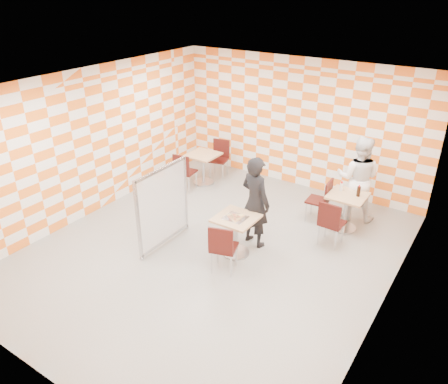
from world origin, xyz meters
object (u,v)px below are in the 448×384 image
man_dark (255,202)px  second_table (346,206)px  chair_empty_near (184,170)px  main_table (236,229)px  sport_bottle (341,187)px  soda_bottle (359,191)px  chair_second_side (323,197)px  chair_second_front (331,221)px  partition (163,206)px  chair_main_front (222,246)px  chair_empty_far (220,155)px  empty_table (203,163)px  man_white (358,178)px

man_dark → second_table: bearing=-116.5°
chair_empty_near → second_table: bearing=6.4°
main_table → chair_empty_near: chair_empty_near is taller
sport_bottle → soda_bottle: bearing=-7.7°
soda_bottle → chair_second_side: bearing=-176.7°
chair_second_front → partition: partition is taller
chair_main_front → soda_bottle: 2.97m
chair_main_front → sport_bottle: sport_bottle is taller
chair_second_front → partition: size_ratio=0.60×
chair_empty_far → empty_table: bearing=-98.2°
main_table → sport_bottle: (1.16, 2.04, 0.33)m
main_table → empty_table: (-2.28, 2.14, 0.00)m
empty_table → chair_empty_far: bearing=81.8°
second_table → man_white: man_white is taller
partition → soda_bottle: 3.72m
chair_second_front → man_white: man_white is taller
chair_empty_far → chair_main_front: bearing=-55.4°
man_white → soda_bottle: (0.19, -0.51, -0.03)m
empty_table → man_white: bearing=5.8°
chair_second_side → chair_second_front: bearing=-59.1°
chair_main_front → partition: bearing=173.4°
second_table → chair_second_side: chair_second_side is taller
chair_main_front → soda_bottle: soda_bottle is taller
soda_bottle → main_table: bearing=-127.2°
partition → chair_empty_far: bearing=105.9°
empty_table → man_dark: man_dark is taller
second_table → man_dark: size_ratio=0.43×
chair_second_side → chair_empty_far: same height
empty_table → sport_bottle: (3.43, -0.10, 0.33)m
second_table → man_white: 0.68m
main_table → chair_main_front: bearing=-78.7°
chair_second_front → man_dark: man_dark is taller
chair_empty_near → chair_second_front: bearing=-5.7°
chair_second_front → main_table: bearing=-138.6°
chair_main_front → chair_second_side: bearing=74.6°
main_table → chair_second_side: size_ratio=0.81×
chair_main_front → sport_bottle: (1.03, 2.66, 0.29)m
sport_bottle → partition: bearing=-134.4°
chair_empty_near → sport_bottle: 3.59m
partition → chair_empty_near: bearing=119.1°
chair_empty_far → soda_bottle: soda_bottle is taller
sport_bottle → chair_second_side: bearing=-164.9°
chair_main_front → second_table: bearing=64.7°
partition → soda_bottle: (2.80, 2.45, 0.06)m
empty_table → soda_bottle: bearing=-2.2°
main_table → empty_table: size_ratio=1.00×
man_white → soda_bottle: bearing=99.3°
second_table → chair_empty_far: bearing=167.4°
chair_empty_near → partition: 2.28m
partition → man_white: 3.95m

